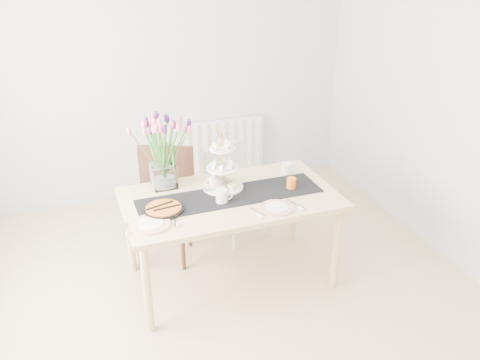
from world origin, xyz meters
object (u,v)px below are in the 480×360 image
object	(u,v)px
plate_left	(150,224)
cake_stand	(223,173)
mug_white	(222,196)
dining_table	(230,205)
chair_brown	(165,195)
cream_jug	(286,168)
teapot	(215,183)
radiator	(210,148)
tart_tin	(164,209)
mug_orange	(291,183)
plate_right	(277,208)
chair_white	(231,185)
tulip_vase	(161,142)

from	to	relation	value
plate_left	cake_stand	bearing A→B (deg)	29.36
mug_white	dining_table	bearing A→B (deg)	57.65
chair_brown	cream_jug	world-z (taller)	chair_brown
teapot	mug_white	world-z (taller)	teapot
radiator	mug_white	bearing A→B (deg)	-104.01
plate_left	teapot	bearing A→B (deg)	31.26
mug_white	plate_left	bearing A→B (deg)	-147.26
tart_tin	mug_orange	distance (m)	1.01
cake_stand	dining_table	bearing A→B (deg)	-86.38
teapot	plate_right	distance (m)	0.54
dining_table	tart_tin	xyz separation A→B (m)	(-0.52, -0.06, 0.09)
teapot	plate_left	world-z (taller)	teapot
chair_brown	tart_tin	xyz separation A→B (m)	(-0.13, -0.63, 0.21)
plate_right	chair_white	bearing A→B (deg)	90.62
mug_orange	plate_right	bearing A→B (deg)	160.15
teapot	dining_table	bearing A→B (deg)	-80.03
tart_tin	plate_left	size ratio (longest dim) A/B	1.05
mug_orange	plate_right	xyz separation A→B (m)	(-0.23, -0.26, -0.04)
chair_white	plate_right	bearing A→B (deg)	-110.59
mug_white	radiator	bearing A→B (deg)	94.27
chair_white	tart_tin	xyz separation A→B (m)	(-0.76, -0.76, 0.28)
plate_left	mug_orange	bearing A→B (deg)	8.91
cream_jug	plate_right	distance (m)	0.62
mug_white	plate_right	bearing A→B (deg)	-14.70
mug_white	chair_white	bearing A→B (deg)	84.99
radiator	plate_right	xyz separation A→B (m)	(-0.09, -1.97, 0.31)
radiator	mug_orange	xyz separation A→B (m)	(0.14, -1.72, 0.34)
radiator	tulip_vase	world-z (taller)	tulip_vase
chair_white	plate_right	world-z (taller)	chair_white
radiator	mug_white	xyz separation A→B (m)	(-0.44, -1.75, 0.35)
teapot	plate_right	bearing A→B (deg)	-73.58
plate_left	chair_brown	bearing A→B (deg)	71.67
chair_brown	cake_stand	world-z (taller)	cake_stand
tart_tin	plate_right	world-z (taller)	tart_tin
chair_white	tulip_vase	size ratio (longest dim) A/B	1.23
cream_jug	chair_white	bearing A→B (deg)	137.80
mug_orange	teapot	bearing A→B (deg)	96.14
tart_tin	mug_white	distance (m)	0.43
chair_brown	tulip_vase	distance (m)	0.61
tulip_vase	tart_tin	bearing A→B (deg)	-103.05
chair_white	cream_jug	xyz separation A→B (m)	(0.33, -0.46, 0.31)
radiator	tulip_vase	xyz separation A→B (m)	(-0.78, -1.34, 0.67)
dining_table	chair_white	world-z (taller)	chair_white
chair_brown	cream_jug	distance (m)	1.04
chair_white	tart_tin	distance (m)	1.11
tart_tin	plate_left	distance (m)	0.20
tart_tin	plate_right	distance (m)	0.81
mug_white	plate_right	size ratio (longest dim) A/B	0.43
cake_stand	mug_white	xyz separation A→B (m)	(-0.08, -0.21, -0.08)
mug_orange	cream_jug	bearing A→B (deg)	5.38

